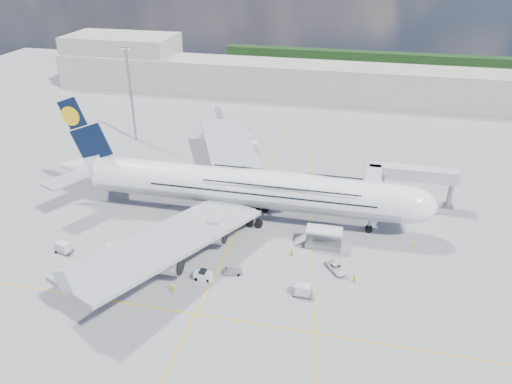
% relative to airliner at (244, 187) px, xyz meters
% --- Properties ---
extents(ground, '(300.00, 300.00, 0.00)m').
position_rel_airliner_xyz_m(ground, '(-0.26, -10.00, -6.87)').
color(ground, gray).
rests_on(ground, ground).
extents(taxi_line_main, '(0.25, 220.00, 0.01)m').
position_rel_airliner_xyz_m(taxi_line_main, '(-0.26, -10.00, -6.86)').
color(taxi_line_main, '#E1AF0B').
rests_on(taxi_line_main, ground).
extents(taxi_line_cross, '(120.00, 0.25, 0.01)m').
position_rel_airliner_xyz_m(taxi_line_cross, '(-0.26, -30.00, -6.86)').
color(taxi_line_cross, '#E1AF0B').
rests_on(taxi_line_cross, ground).
extents(taxi_line_diag, '(14.16, 99.06, 0.01)m').
position_rel_airliner_xyz_m(taxi_line_diag, '(13.74, -0.00, -6.86)').
color(taxi_line_diag, '#E1AF0B').
rests_on(taxi_line_diag, ground).
extents(airliner, '(77.26, 79.15, 23.71)m').
position_rel_airliner_xyz_m(airliner, '(0.00, 0.00, 0.00)').
color(airliner, white).
rests_on(airliner, ground).
extents(jet_bridge, '(18.80, 12.10, 8.50)m').
position_rel_airliner_xyz_m(jet_bridge, '(29.55, 10.94, -0.02)').
color(jet_bridge, '#B7B7BC').
rests_on(jet_bridge, ground).
extents(cargo_loader, '(8.53, 3.20, 3.67)m').
position_rel_airliner_xyz_m(cargo_loader, '(16.56, -7.11, -5.62)').
color(cargo_loader, silver).
rests_on(cargo_loader, ground).
extents(light_mast, '(3.00, 0.70, 25.50)m').
position_rel_airliner_xyz_m(light_mast, '(-40.26, 35.00, 6.34)').
color(light_mast, gray).
rests_on(light_mast, ground).
extents(terminal, '(180.00, 16.00, 12.00)m').
position_rel_airliner_xyz_m(terminal, '(-0.26, 85.00, -0.87)').
color(terminal, '#B2AD9E').
rests_on(terminal, ground).
extents(hangar, '(40.00, 22.00, 18.00)m').
position_rel_airliner_xyz_m(hangar, '(-70.26, 90.00, 2.13)').
color(hangar, '#B2AD9E').
rests_on(hangar, ground).
extents(tree_line, '(160.00, 6.00, 8.00)m').
position_rel_airliner_xyz_m(tree_line, '(39.74, 130.00, -2.87)').
color(tree_line, '#193814').
rests_on(tree_line, ground).
extents(dolly_row_a, '(3.74, 2.70, 2.13)m').
position_rel_airliner_xyz_m(dolly_row_a, '(-16.35, -18.05, -5.72)').
color(dolly_row_a, gray).
rests_on(dolly_row_a, ground).
extents(dolly_row_b, '(3.65, 2.32, 2.16)m').
position_rel_airliner_xyz_m(dolly_row_b, '(-19.59, -18.36, -5.71)').
color(dolly_row_b, gray).
rests_on(dolly_row_b, ground).
extents(dolly_row_c, '(3.37, 1.82, 2.12)m').
position_rel_airliner_xyz_m(dolly_row_c, '(-15.55, -20.12, -5.73)').
color(dolly_row_c, gray).
rests_on(dolly_row_c, ground).
extents(dolly_back, '(3.51, 2.46, 2.02)m').
position_rel_airliner_xyz_m(dolly_back, '(-28.87, -19.63, -5.78)').
color(dolly_back, gray).
rests_on(dolly_back, ground).
extents(dolly_nose_far, '(3.18, 1.76, 1.99)m').
position_rel_airliner_xyz_m(dolly_nose_far, '(15.03, -22.03, -5.80)').
color(dolly_nose_far, gray).
rests_on(dolly_nose_far, ground).
extents(dolly_nose_near, '(3.58, 2.67, 0.47)m').
position_rel_airliner_xyz_m(dolly_nose_near, '(2.52, -18.78, -6.51)').
color(dolly_nose_near, gray).
rests_on(dolly_nose_near, ground).
extents(baggage_tug, '(3.02, 1.46, 1.87)m').
position_rel_airliner_xyz_m(baggage_tug, '(-1.72, -21.60, -6.04)').
color(baggage_tug, silver).
rests_on(baggage_tug, ground).
extents(catering_truck_inner, '(7.36, 3.65, 4.21)m').
position_rel_airliner_xyz_m(catering_truck_inner, '(-12.67, 10.55, -4.88)').
color(catering_truck_inner, gray).
rests_on(catering_truck_inner, ground).
extents(catering_truck_outer, '(7.04, 2.79, 4.19)m').
position_rel_airliner_xyz_m(catering_truck_outer, '(-8.80, 33.89, -4.92)').
color(catering_truck_outer, gray).
rests_on(catering_truck_outer, ground).
extents(service_van, '(4.41, 4.96, 1.28)m').
position_rel_airliner_xyz_m(service_van, '(19.68, -14.12, -6.23)').
color(service_van, silver).
rests_on(service_van, ground).
extents(crew_nose, '(0.70, 0.65, 1.61)m').
position_rel_airliner_xyz_m(crew_nose, '(32.97, -3.94, -6.06)').
color(crew_nose, '#F1FF1A').
rests_on(crew_nose, ground).
extents(crew_loader, '(0.95, 0.85, 1.60)m').
position_rel_airliner_xyz_m(crew_loader, '(22.81, -16.78, -6.07)').
color(crew_loader, '#AAFF1A').
rests_on(crew_loader, ground).
extents(crew_wing, '(0.51, 1.13, 1.90)m').
position_rel_airliner_xyz_m(crew_wing, '(-15.79, -15.22, -5.92)').
color(crew_wing, '#C9EA18').
rests_on(crew_wing, ground).
extents(crew_van, '(0.83, 0.90, 1.54)m').
position_rel_airliner_xyz_m(crew_van, '(11.57, -11.52, -6.10)').
color(crew_van, '#8BDA16').
rests_on(crew_van, ground).
extents(crew_tug, '(1.26, 0.87, 1.79)m').
position_rel_airliner_xyz_m(crew_tug, '(-5.31, -26.14, -5.97)').
color(crew_tug, '#A1E518').
rests_on(crew_tug, ground).
extents(cone_nose, '(0.42, 0.42, 0.54)m').
position_rel_airliner_xyz_m(cone_nose, '(30.18, 5.80, -6.61)').
color(cone_nose, '#D5640B').
rests_on(cone_nose, ground).
extents(cone_wing_left_inner, '(0.50, 0.50, 0.63)m').
position_rel_airliner_xyz_m(cone_wing_left_inner, '(-2.85, 11.42, -6.56)').
color(cone_wing_left_inner, '#D5640B').
rests_on(cone_wing_left_inner, ground).
extents(cone_wing_left_outer, '(0.40, 0.40, 0.51)m').
position_rel_airliner_xyz_m(cone_wing_left_outer, '(-11.97, 29.29, -6.62)').
color(cone_wing_left_outer, '#D5640B').
rests_on(cone_wing_left_outer, ground).
extents(cone_wing_right_inner, '(0.44, 0.44, 0.56)m').
position_rel_airliner_xyz_m(cone_wing_right_inner, '(-10.83, -14.60, -6.60)').
color(cone_wing_right_inner, '#D5640B').
rests_on(cone_wing_right_inner, ground).
extents(cone_wing_right_outer, '(0.39, 0.39, 0.50)m').
position_rel_airliner_xyz_m(cone_wing_right_outer, '(-14.35, -26.88, -6.63)').
color(cone_wing_right_outer, '#D5640B').
rests_on(cone_wing_right_outer, ground).
extents(cone_tail, '(0.48, 0.48, 0.61)m').
position_rel_airliner_xyz_m(cone_tail, '(-42.07, 6.39, -6.57)').
color(cone_tail, '#D5640B').
rests_on(cone_tail, ground).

